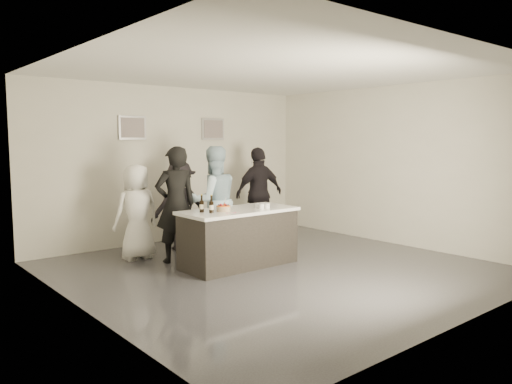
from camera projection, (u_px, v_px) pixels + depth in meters
floor at (277, 269)px, 7.69m from camera, size 6.00×6.00×0.00m
ceiling at (278, 71)px, 7.38m from camera, size 6.00×6.00×0.00m
wall_back at (175, 164)px, 9.83m from camera, size 6.00×0.04×3.00m
wall_front at (469, 186)px, 5.25m from camera, size 6.00×0.04×3.00m
wall_left at (81, 183)px, 5.62m from camera, size 0.04×6.00×3.00m
wall_right at (394, 165)px, 9.45m from camera, size 0.04×6.00×3.00m
picture_left at (132, 128)px, 9.16m from camera, size 0.54×0.04×0.44m
picture_right at (213, 129)px, 10.30m from camera, size 0.54×0.04×0.44m
bar_counter at (239, 238)px, 7.83m from camera, size 1.86×0.86×0.90m
cake at (223, 209)px, 7.56m from camera, size 0.21×0.21×0.08m
beer_bottle_a at (202, 204)px, 7.45m from camera, size 0.07×0.07×0.26m
beer_bottle_b at (211, 204)px, 7.37m from camera, size 0.07×0.07×0.26m
tumbler_cluster at (262, 206)px, 7.92m from camera, size 0.19×0.19×0.08m
candles at (233, 213)px, 7.41m from camera, size 0.24×0.08×0.01m
person_main_black at (176, 205)px, 8.05m from camera, size 0.76×0.57×1.88m
person_main_blue at (213, 201)px, 8.51m from camera, size 1.05×0.90×1.87m
person_guest_left at (137, 212)px, 8.24m from camera, size 0.78×0.52×1.59m
person_guest_right at (259, 193)px, 9.93m from camera, size 1.10×0.53×1.83m
person_guest_back at (180, 206)px, 8.99m from camera, size 1.17×0.90×1.60m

